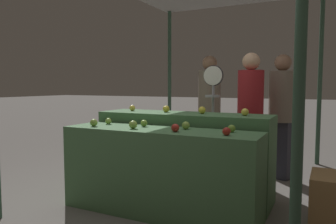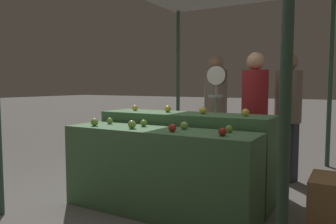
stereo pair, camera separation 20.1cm
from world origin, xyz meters
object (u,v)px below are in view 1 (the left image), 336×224
at_px(produce_scale, 213,99).
at_px(person_customer_left, 282,107).
at_px(person_customer_right, 209,102).
at_px(person_vendor_at_scale, 250,108).

relative_size(produce_scale, person_customer_left, 0.90).
distance_m(produce_scale, person_customer_left, 1.05).
height_order(person_customer_left, person_customer_right, person_customer_right).
bearing_deg(person_vendor_at_scale, person_customer_right, -41.64).
bearing_deg(person_customer_left, person_vendor_at_scale, 71.09).
xyz_separation_m(produce_scale, person_customer_right, (-0.39, 0.98, -0.10)).
bearing_deg(person_customer_right, person_customer_left, 138.29).
height_order(produce_scale, person_vendor_at_scale, person_vendor_at_scale).
relative_size(produce_scale, person_customer_right, 0.88).
distance_m(person_customer_left, person_customer_right, 1.19).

